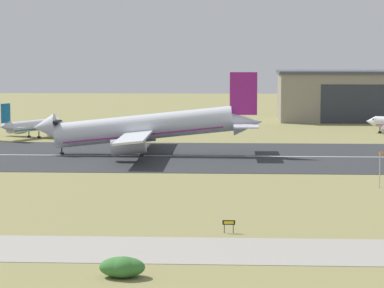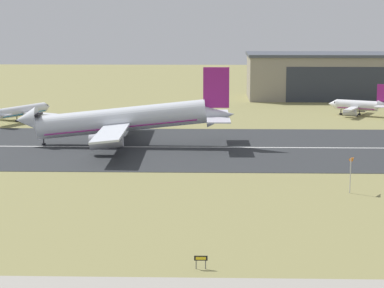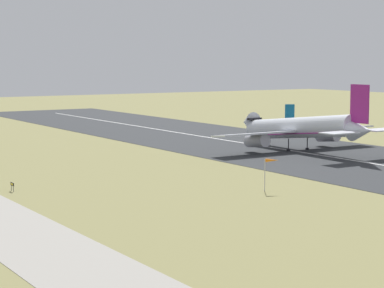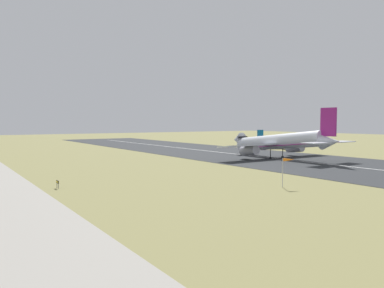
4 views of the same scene
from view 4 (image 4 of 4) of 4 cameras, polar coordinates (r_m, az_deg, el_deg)
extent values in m
plane|color=olive|center=(70.03, -5.44, -6.63)|extent=(630.41, 630.41, 0.00)
cube|color=#2B2D30|center=(110.56, 22.49, -3.16)|extent=(390.41, 49.76, 0.06)
cube|color=silver|center=(110.56, 22.49, -3.14)|extent=(351.37, 0.70, 0.01)
cube|color=gray|center=(62.41, -25.87, -8.18)|extent=(292.81, 12.56, 0.05)
cylinder|color=silver|center=(128.23, 12.86, 0.34)|extent=(35.32, 5.39, 8.45)
cone|color=silver|center=(142.23, 7.00, 0.70)|extent=(4.96, 4.97, 5.33)
cone|color=silver|center=(115.43, 20.36, 0.32)|extent=(6.36, 4.50, 4.99)
cube|color=black|center=(140.39, 7.67, 1.06)|extent=(1.20, 4.18, 0.55)
cube|color=#991E7A|center=(128.31, 12.85, -0.26)|extent=(31.36, 5.09, 3.42)
cube|color=silver|center=(138.37, 16.20, 0.16)|extent=(5.73, 20.63, 0.95)
cylinder|color=#A8A8B2|center=(137.90, 15.41, -0.58)|extent=(6.69, 3.13, 3.67)
cube|color=silver|center=(119.72, 8.49, -0.24)|extent=(5.73, 20.63, 0.95)
cylinder|color=#A8A8B2|center=(121.76, 8.70, -1.01)|extent=(6.69, 3.13, 3.67)
cube|color=#991E7A|center=(115.79, 20.06, 3.17)|extent=(5.34, 0.35, 8.33)
cube|color=silver|center=(120.83, 21.86, 0.34)|extent=(4.77, 7.56, 0.24)
cube|color=silver|center=(110.70, 18.32, 0.16)|extent=(4.77, 7.56, 0.24)
cylinder|color=black|center=(139.96, 7.92, -0.98)|extent=(0.24, 0.24, 3.04)
cylinder|color=black|center=(140.06, 7.92, -1.51)|extent=(0.84, 0.84, 0.44)
cylinder|color=black|center=(130.81, 13.64, -1.35)|extent=(0.24, 0.24, 3.04)
cylinder|color=black|center=(130.93, 13.64, -1.92)|extent=(0.84, 0.84, 0.44)
cylinder|color=black|center=(126.49, 11.87, -1.49)|extent=(0.24, 0.24, 3.04)
cylinder|color=black|center=(126.61, 11.86, -2.08)|extent=(0.84, 0.84, 0.44)
cylinder|color=silver|center=(173.07, 13.39, 0.25)|extent=(10.32, 16.15, 2.57)
cone|color=silver|center=(176.43, 16.36, 0.27)|extent=(3.35, 3.25, 2.57)
cone|color=silver|center=(170.06, 10.20, 0.39)|extent=(3.49, 3.81, 2.31)
cube|color=black|center=(175.94, 15.98, 0.43)|extent=(2.44, 2.00, 0.44)
cube|color=#146B9E|center=(173.11, 13.39, 0.02)|extent=(9.40, 14.60, 0.20)
cube|color=silver|center=(167.65, 14.15, -0.01)|extent=(9.39, 6.74, 0.40)
cylinder|color=#A8A8B2|center=(168.59, 14.24, -0.35)|extent=(2.98, 3.69, 1.59)
cube|color=silver|center=(178.78, 12.88, 0.22)|extent=(9.39, 6.74, 0.40)
cylinder|color=#A8A8B2|center=(178.31, 13.12, -0.13)|extent=(2.98, 3.69, 1.59)
cube|color=#146B9E|center=(170.05, 10.36, 1.40)|extent=(1.57, 2.59, 4.36)
cube|color=silver|center=(166.96, 10.52, 0.31)|extent=(4.61, 4.01, 0.24)
cube|color=silver|center=(173.20, 9.93, 0.43)|extent=(4.61, 4.01, 0.24)
cylinder|color=black|center=(175.69, 15.63, -0.42)|extent=(0.24, 0.24, 1.62)
cylinder|color=black|center=(175.73, 15.63, -0.61)|extent=(0.84, 0.84, 0.44)
cylinder|color=black|center=(171.69, 13.50, -0.47)|extent=(0.24, 0.24, 1.62)
cylinder|color=black|center=(171.73, 13.50, -0.67)|extent=(0.84, 0.84, 0.44)
cylinder|color=black|center=(174.60, 13.17, -0.40)|extent=(0.24, 0.24, 1.62)
cylinder|color=black|center=(174.64, 13.17, -0.60)|extent=(0.84, 0.84, 0.44)
cylinder|color=#B7B7BC|center=(71.69, 13.64, -4.29)|extent=(0.14, 0.14, 5.41)
cone|color=orange|center=(71.95, 14.57, -2.31)|extent=(1.39, 2.27, 0.60)
cylinder|color=#4C4C51|center=(73.58, -19.89, -5.96)|extent=(0.10, 0.10, 0.95)
cylinder|color=#4C4C51|center=(72.62, -19.70, -6.08)|extent=(0.10, 0.10, 0.95)
cube|color=black|center=(72.99, -19.81, -5.45)|extent=(1.44, 0.12, 0.52)
cube|color=yellow|center=(72.97, -19.86, -5.45)|extent=(1.10, 0.02, 0.31)
camera|label=1|loc=(108.48, -84.64, 4.72)|focal=85.00mm
camera|label=2|loc=(91.88, -75.12, 10.05)|focal=70.00mm
camera|label=3|loc=(53.97, 170.70, 6.55)|focal=70.00mm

